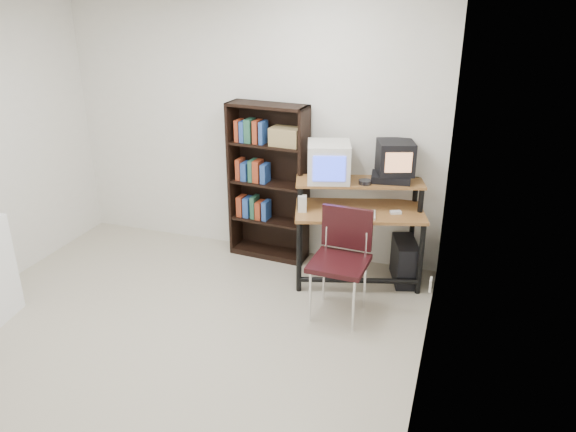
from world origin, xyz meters
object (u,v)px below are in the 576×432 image
(crt_tv, at_px, (395,158))
(bookshelf, at_px, (269,180))
(computer_desk, at_px, (359,213))
(crt_monitor, at_px, (329,162))
(school_chair, at_px, (342,251))
(pc_tower, at_px, (404,261))

(crt_tv, bearing_deg, bookshelf, 160.53)
(crt_tv, bearing_deg, computer_desk, -160.43)
(crt_monitor, bearing_deg, crt_tv, 1.92)
(computer_desk, bearing_deg, bookshelf, 150.79)
(computer_desk, bearing_deg, school_chair, -107.02)
(crt_tv, height_order, bookshelf, bookshelf)
(school_chair, bearing_deg, bookshelf, 141.54)
(crt_tv, height_order, pc_tower, crt_tv)
(crt_tv, bearing_deg, crt_monitor, 179.16)
(crt_tv, relative_size, school_chair, 0.44)
(crt_monitor, bearing_deg, bookshelf, 146.95)
(crt_monitor, relative_size, bookshelf, 0.30)
(crt_monitor, height_order, school_chair, crt_monitor)
(pc_tower, bearing_deg, school_chair, -139.44)
(school_chair, distance_m, bookshelf, 1.34)
(computer_desk, bearing_deg, crt_monitor, 159.39)
(crt_monitor, distance_m, crt_tv, 0.62)
(computer_desk, relative_size, pc_tower, 2.94)
(crt_monitor, distance_m, bookshelf, 0.77)
(pc_tower, distance_m, school_chair, 0.94)
(computer_desk, distance_m, pc_tower, 0.66)
(pc_tower, distance_m, bookshelf, 1.58)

